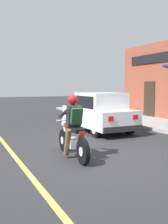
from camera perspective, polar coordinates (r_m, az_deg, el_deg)
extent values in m
plane|color=#2B2B2D|center=(7.04, 1.04, -9.40)|extent=(80.00, 80.00, 0.00)
cube|color=#9E9B93|center=(12.51, 17.10, -2.71)|extent=(2.60, 22.00, 0.14)
cube|color=#D1C64C|center=(9.34, -17.49, -5.89)|extent=(0.12, 19.80, 0.01)
cube|color=#2D2319|center=(15.24, 14.01, 2.52)|extent=(0.04, 0.90, 2.10)
cylinder|color=black|center=(7.45, -4.40, -6.14)|extent=(0.13, 0.62, 0.62)
cylinder|color=silver|center=(7.45, -4.40, -6.14)|extent=(0.13, 0.22, 0.22)
cylinder|color=black|center=(6.17, -0.22, -8.60)|extent=(0.13, 0.62, 0.62)
cylinder|color=silver|center=(6.17, -0.22, -8.60)|extent=(0.13, 0.22, 0.22)
cube|color=silver|center=(6.74, -2.36, -6.68)|extent=(0.30, 0.41, 0.24)
ellipsoid|color=#B21919|center=(6.90, -3.11, -2.94)|extent=(0.32, 0.53, 0.24)
cube|color=black|center=(6.46, -1.66, -3.88)|extent=(0.29, 0.57, 0.10)
cylinder|color=silver|center=(7.30, -4.16, -3.87)|extent=(0.09, 0.33, 0.68)
cylinder|color=silver|center=(7.14, -3.87, -1.80)|extent=(0.56, 0.07, 0.04)
sphere|color=silver|center=(7.32, -4.30, -2.57)|extent=(0.16, 0.16, 0.16)
cylinder|color=silver|center=(6.46, 0.24, -8.13)|extent=(0.11, 0.55, 0.08)
cube|color=red|center=(6.13, -0.40, -4.68)|extent=(0.12, 0.07, 0.08)
cylinder|color=brown|center=(6.61, -3.62, -6.59)|extent=(0.16, 0.36, 0.71)
cylinder|color=brown|center=(6.73, -0.71, -6.35)|extent=(0.16, 0.36, 0.71)
cube|color=#232328|center=(6.58, -2.23, -0.89)|extent=(0.36, 0.34, 0.57)
cylinder|color=#232328|center=(6.74, -4.55, -0.41)|extent=(0.11, 0.52, 0.26)
cylinder|color=#232328|center=(6.87, -1.38, -0.28)|extent=(0.11, 0.52, 0.26)
sphere|color=#A51919|center=(6.60, -2.43, 2.70)|extent=(0.26, 0.26, 0.26)
cube|color=#1E4728|center=(6.43, -1.73, -0.86)|extent=(0.29, 0.25, 0.42)
cylinder|color=black|center=(11.53, -3.06, -2.00)|extent=(0.18, 0.60, 0.60)
cylinder|color=silver|center=(11.53, -3.06, -2.00)|extent=(0.20, 0.33, 0.33)
cylinder|color=black|center=(12.16, 3.21, -1.61)|extent=(0.18, 0.60, 0.60)
cylinder|color=silver|center=(12.16, 3.21, -1.61)|extent=(0.20, 0.33, 0.33)
cylinder|color=black|center=(9.39, 2.62, -3.74)|extent=(0.18, 0.60, 0.60)
cylinder|color=silver|center=(9.39, 2.62, -3.74)|extent=(0.20, 0.33, 0.33)
cylinder|color=black|center=(10.15, 9.80, -3.12)|extent=(0.18, 0.60, 0.60)
cylinder|color=silver|center=(10.15, 9.80, -3.12)|extent=(0.20, 0.33, 0.33)
cube|color=silver|center=(10.73, 2.96, -0.95)|extent=(1.65, 3.70, 0.70)
cube|color=silver|center=(10.46, 3.64, 2.39)|extent=(1.45, 1.90, 0.66)
cube|color=black|center=(11.23, 1.46, 2.36)|extent=(1.33, 0.35, 0.51)
cube|color=black|center=(10.13, 0.06, 2.18)|extent=(0.03, 1.52, 0.46)
cube|color=black|center=(10.84, 6.98, 2.37)|extent=(0.03, 1.52, 0.46)
cube|color=silver|center=(12.17, -3.35, 0.39)|extent=(0.24, 0.04, 0.14)
cube|color=red|center=(8.87, 5.87, -1.45)|extent=(0.20, 0.04, 0.16)
cube|color=silver|center=(12.60, 0.93, 0.57)|extent=(0.24, 0.04, 0.14)
cube|color=red|center=(9.44, 11.13, -1.10)|extent=(0.20, 0.04, 0.16)
cube|color=#28282B|center=(12.39, -1.12, -1.23)|extent=(1.61, 0.12, 0.20)
cube|color=#28282B|center=(9.22, 8.44, -3.66)|extent=(1.61, 0.12, 0.20)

